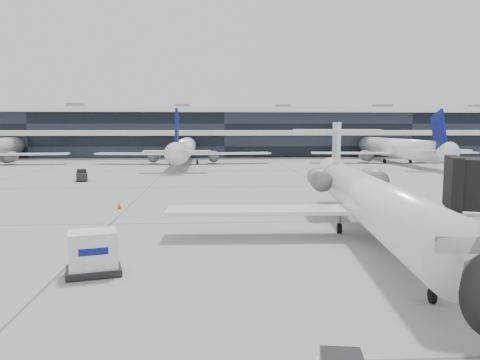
{
  "coord_description": "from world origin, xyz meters",
  "views": [
    {
      "loc": [
        -2.95,
        -32.62,
        6.75
      ],
      "look_at": [
        -0.69,
        3.91,
        2.6
      ],
      "focal_mm": 35.0,
      "sensor_mm": 36.0,
      "label": 1
    }
  ],
  "objects": [
    {
      "name": "terminal",
      "position": [
        0.0,
        82.0,
        5.0
      ],
      "size": [
        170.0,
        22.0,
        10.0
      ],
      "primitive_type": "cube",
      "color": "black",
      "rests_on": "ground"
    },
    {
      "name": "bg_jet_right",
      "position": [
        32.0,
        55.0,
        0.0
      ],
      "size": [
        32.0,
        40.0,
        9.6
      ],
      "primitive_type": null,
      "color": "white",
      "rests_on": "ground"
    },
    {
      "name": "cargo_uld",
      "position": [
        -8.39,
        -11.34,
        1.0
      ],
      "size": [
        2.82,
        2.38,
        1.99
      ],
      "rotation": [
        0.0,
        0.0,
        0.27
      ],
      "color": "black",
      "rests_on": "ground"
    },
    {
      "name": "ground",
      "position": [
        0.0,
        0.0,
        0.0
      ],
      "size": [
        220.0,
        220.0,
        0.0
      ],
      "primitive_type": "plane",
      "color": "gray",
      "rests_on": "ground"
    },
    {
      "name": "bg_jet_center",
      "position": [
        -8.0,
        55.0,
        0.0
      ],
      "size": [
        32.0,
        40.0,
        9.6
      ],
      "primitive_type": null,
      "color": "white",
      "rests_on": "ground"
    },
    {
      "name": "far_tug",
      "position": [
        -19.23,
        26.97,
        0.65
      ],
      "size": [
        1.91,
        2.57,
        1.46
      ],
      "rotation": [
        0.0,
        0.0,
        0.27
      ],
      "color": "black",
      "rests_on": "ground"
    },
    {
      "name": "ramp_worker",
      "position": [
        7.33,
        -10.26,
        0.79
      ],
      "size": [
        0.59,
        0.4,
        1.58
      ],
      "primitive_type": "imported",
      "rotation": [
        0.0,
        0.0,
        3.19
      ],
      "color": "#BCE418",
      "rests_on": "ground"
    },
    {
      "name": "regional_jet",
      "position": [
        6.61,
        -5.11,
        2.45
      ],
      "size": [
        24.84,
        31.02,
        7.16
      ],
      "rotation": [
        0.0,
        0.0,
        -0.1
      ],
      "color": "white",
      "rests_on": "ground"
    },
    {
      "name": "traffic_cone",
      "position": [
        -10.58,
        6.07,
        0.26
      ],
      "size": [
        0.48,
        0.48,
        0.55
      ],
      "rotation": [
        0.0,
        0.0,
        0.37
      ],
      "color": "red",
      "rests_on": "ground"
    }
  ]
}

